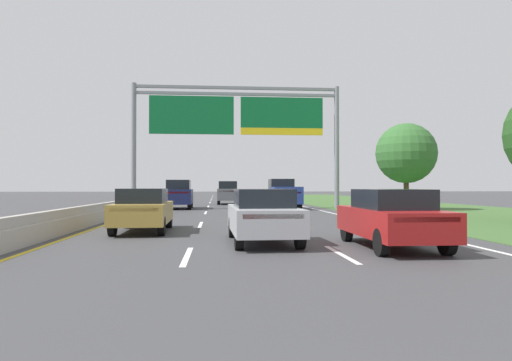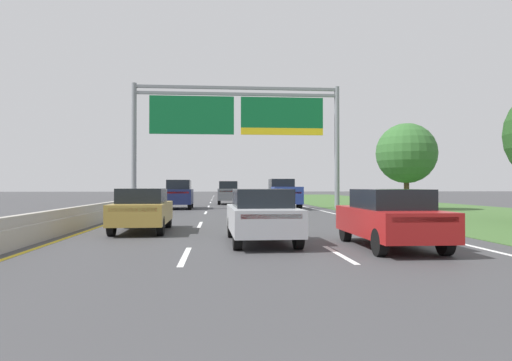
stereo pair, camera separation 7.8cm
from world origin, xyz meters
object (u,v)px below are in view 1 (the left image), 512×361
pickup_truck_blue (283,194)px  car_gold_left_lane_sedan (143,209)px  car_red_right_lane_sedan (391,217)px  roadside_tree_mid (406,153)px  car_grey_centre_lane_suv (228,192)px  car_navy_left_lane_suv (179,194)px  car_silver_centre_lane_sedan (263,215)px  overhead_sign_gantry (237,121)px

pickup_truck_blue → car_gold_left_lane_sedan: bearing=154.7°
car_red_right_lane_sedan → roadside_tree_mid: bearing=-23.6°
pickup_truck_blue → car_grey_centre_lane_suv: bearing=21.8°
car_grey_centre_lane_suv → roadside_tree_mid: roadside_tree_mid is taller
car_navy_left_lane_suv → car_silver_centre_lane_sedan: bearing=-169.9°
car_red_right_lane_sedan → car_silver_centre_lane_sedan: size_ratio=0.99×
car_navy_left_lane_suv → car_gold_left_lane_sedan: car_navy_left_lane_suv is taller
car_navy_left_lane_suv → roadside_tree_mid: size_ratio=0.78×
car_red_right_lane_sedan → car_silver_centre_lane_sedan: 3.61m
pickup_truck_blue → overhead_sign_gantry: bearing=96.3°
car_red_right_lane_sedan → roadside_tree_mid: 21.28m
car_red_right_lane_sedan → car_grey_centre_lane_suv: (-3.69, 30.73, 0.28)m
overhead_sign_gantry → car_navy_left_lane_suv: (-4.23, 1.03, -5.30)m
car_red_right_lane_sedan → car_navy_left_lane_suv: (-7.45, 22.19, 0.28)m
car_red_right_lane_sedan → roadside_tree_mid: size_ratio=0.73×
overhead_sign_gantry → car_red_right_lane_sedan: bearing=-81.3°
pickup_truck_blue → car_navy_left_lane_suv: bearing=84.5°
overhead_sign_gantry → car_grey_centre_lane_suv: 10.95m
car_red_right_lane_sedan → car_navy_left_lane_suv: size_ratio=0.93×
car_silver_centre_lane_sedan → roadside_tree_mid: bearing=-35.0°
overhead_sign_gantry → car_gold_left_lane_sedan: 17.58m
car_red_right_lane_sedan → car_grey_centre_lane_suv: car_grey_centre_lane_suv is taller
overhead_sign_gantry → car_red_right_lane_sedan: (3.23, -21.16, -5.58)m
overhead_sign_gantry → car_grey_centre_lane_suv: overhead_sign_gantry is taller
roadside_tree_mid → car_silver_centre_lane_sedan: bearing=-123.6°
pickup_truck_blue → car_navy_left_lane_suv: pickup_truck_blue is taller
pickup_truck_blue → car_red_right_lane_sedan: size_ratio=1.23×
car_red_right_lane_sedan → car_navy_left_lane_suv: car_navy_left_lane_suv is taller
car_grey_centre_lane_suv → car_gold_left_lane_sedan: bearing=172.4°
pickup_truck_blue → car_silver_centre_lane_sedan: pickup_truck_blue is taller
car_navy_left_lane_suv → car_gold_left_lane_sedan: (0.11, -17.18, -0.28)m
pickup_truck_blue → car_red_right_lane_sedan: 21.59m
overhead_sign_gantry → car_grey_centre_lane_suv: bearing=92.8°
car_red_right_lane_sedan → car_silver_centre_lane_sedan: (-3.34, 1.36, 0.00)m
pickup_truck_blue → car_gold_left_lane_sedan: (-7.50, -16.58, -0.26)m
car_silver_centre_lane_sedan → car_navy_left_lane_suv: bearing=9.8°
pickup_truck_blue → car_grey_centre_lane_suv: size_ratio=1.15×
car_silver_centre_lane_sedan → car_grey_centre_lane_suv: (-0.35, 29.37, 0.28)m
roadside_tree_mid → car_gold_left_lane_sedan: bearing=-138.2°
overhead_sign_gantry → car_navy_left_lane_suv: overhead_sign_gantry is taller
car_grey_centre_lane_suv → roadside_tree_mid: size_ratio=0.78×
car_navy_left_lane_suv → roadside_tree_mid: roadside_tree_mid is taller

